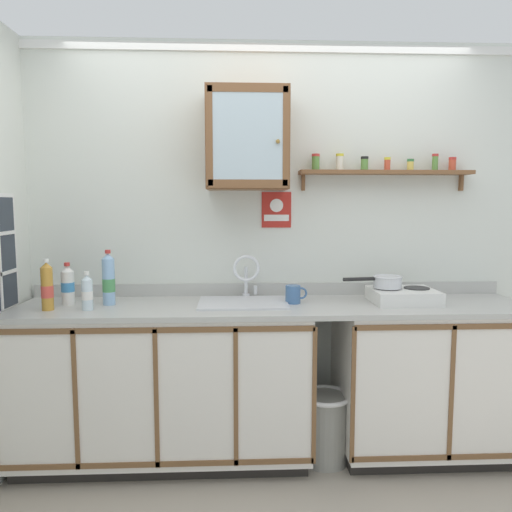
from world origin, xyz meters
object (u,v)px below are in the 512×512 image
(warning_sign, at_px, (276,210))
(bottle_juice_amber_1, at_px, (47,287))
(trash_bin, at_px, (325,426))
(sink, at_px, (244,309))
(bottle_water_blue_3, at_px, (109,280))
(bottle_opaque_white_2, at_px, (68,286))
(saucepan, at_px, (386,281))
(wall_cabinet, at_px, (247,140))
(bottle_water_clear_0, at_px, (87,293))
(hot_plate_stove, at_px, (403,296))
(mug, at_px, (293,294))

(warning_sign, bearing_deg, bottle_juice_amber_1, -163.19)
(trash_bin, bearing_deg, warning_sign, 125.91)
(sink, relative_size, bottle_water_blue_3, 1.62)
(bottle_opaque_white_2, relative_size, bottle_water_blue_3, 0.77)
(saucepan, distance_m, wall_cabinet, 1.19)
(sink, height_order, bottle_water_clear_0, sink)
(sink, distance_m, bottle_water_blue_3, 0.81)
(warning_sign, bearing_deg, hot_plate_stove, -20.30)
(sink, xyz_separation_m, hot_plate_stove, (0.96, -0.02, 0.08))
(bottle_opaque_white_2, distance_m, bottle_water_blue_3, 0.24)
(hot_plate_stove, relative_size, bottle_juice_amber_1, 1.31)
(hot_plate_stove, bearing_deg, trash_bin, -169.46)
(bottle_juice_amber_1, xyz_separation_m, warning_sign, (1.31, 0.39, 0.42))
(trash_bin, bearing_deg, saucepan, 16.48)
(bottle_opaque_white_2, bearing_deg, bottle_juice_amber_1, -114.11)
(bottle_water_clear_0, bearing_deg, bottle_water_blue_3, 60.03)
(hot_plate_stove, xyz_separation_m, bottle_juice_amber_1, (-2.05, -0.12, 0.09))
(bottle_water_blue_3, height_order, mug, bottle_water_blue_3)
(bottle_opaque_white_2, height_order, warning_sign, warning_sign)
(mug, height_order, trash_bin, mug)
(bottle_juice_amber_1, bearing_deg, warning_sign, 16.81)
(saucepan, xyz_separation_m, bottle_opaque_white_2, (-1.89, -0.00, -0.01))
(bottle_water_blue_3, bearing_deg, wall_cabinet, 7.19)
(bottle_water_blue_3, relative_size, trash_bin, 0.77)
(bottle_water_blue_3, bearing_deg, hot_plate_stove, -0.54)
(bottle_water_blue_3, relative_size, wall_cabinet, 0.55)
(bottle_water_blue_3, xyz_separation_m, warning_sign, (1.00, 0.26, 0.40))
(bottle_water_clear_0, xyz_separation_m, wall_cabinet, (0.90, 0.25, 0.87))
(bottle_water_clear_0, height_order, trash_bin, bottle_water_clear_0)
(warning_sign, bearing_deg, bottle_water_clear_0, -159.76)
(sink, relative_size, mug, 3.98)
(bottle_juice_amber_1, relative_size, wall_cabinet, 0.49)
(bottle_juice_amber_1, xyz_separation_m, wall_cabinet, (1.12, 0.24, 0.84))
(bottle_water_blue_3, xyz_separation_m, trash_bin, (1.27, -0.11, -0.87))
(bottle_water_clear_0, bearing_deg, saucepan, 4.97)
(saucepan, height_order, bottle_juice_amber_1, bottle_juice_amber_1)
(bottle_juice_amber_1, bearing_deg, saucepan, 4.23)
(wall_cabinet, bearing_deg, mug, -22.14)
(bottle_juice_amber_1, bearing_deg, bottle_water_clear_0, -1.61)
(saucepan, distance_m, mug, 0.57)
(bottle_opaque_white_2, xyz_separation_m, mug, (1.32, -0.01, -0.06))
(saucepan, distance_m, bottle_juice_amber_1, 1.96)
(warning_sign, xyz_separation_m, trash_bin, (0.26, -0.36, -1.27))
(hot_plate_stove, xyz_separation_m, bottle_water_blue_3, (-1.75, 0.02, 0.10))
(bottle_opaque_white_2, bearing_deg, sink, -0.14)
(sink, distance_m, saucepan, 0.87)
(bottle_water_clear_0, relative_size, warning_sign, 0.96)
(bottle_opaque_white_2, distance_m, warning_sign, 1.34)
(bottle_opaque_white_2, relative_size, mug, 1.89)
(saucepan, distance_m, bottle_water_clear_0, 1.74)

